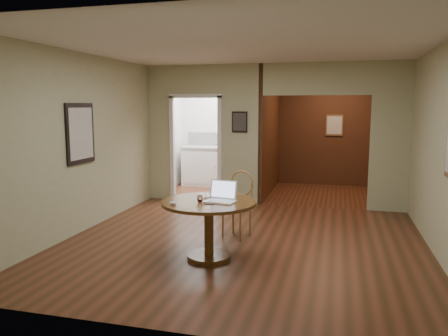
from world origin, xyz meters
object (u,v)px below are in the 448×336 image
(dining_table, at_px, (209,216))
(chair, at_px, (239,200))
(open_laptop, at_px, (222,196))
(closed_laptop, at_px, (213,198))

(dining_table, xyz_separation_m, chair, (0.16, 1.01, -0.01))
(chair, xyz_separation_m, open_laptop, (0.00, -0.97, 0.26))
(closed_laptop, bearing_deg, chair, 90.22)
(dining_table, height_order, open_laptop, open_laptop)
(closed_laptop, bearing_deg, open_laptop, -26.62)
(chair, bearing_deg, open_laptop, -72.68)
(dining_table, distance_m, closed_laptop, 0.25)
(open_laptop, bearing_deg, chair, 98.69)
(chair, height_order, closed_laptop, chair)
(chair, height_order, open_laptop, open_laptop)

